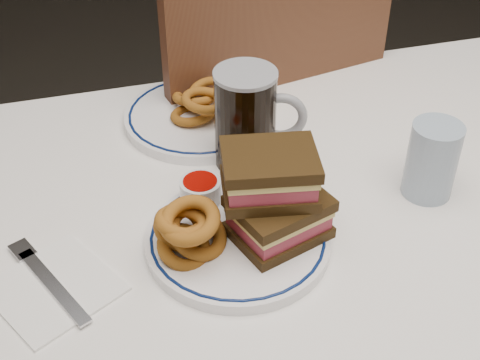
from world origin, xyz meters
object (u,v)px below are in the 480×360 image
object	(u,v)px
chair_far	(249,142)
beer_mug	(247,118)
main_plate	(238,239)
reuben_sandwich	(274,196)
far_plate	(200,116)

from	to	relation	value
chair_far	beer_mug	size ratio (longest dim) A/B	6.20
main_plate	reuben_sandwich	distance (m)	0.08
reuben_sandwich	far_plate	xyz separation A→B (m)	(-0.03, 0.32, -0.07)
beer_mug	main_plate	bearing A→B (deg)	-110.18
chair_far	beer_mug	distance (m)	0.47
far_plate	main_plate	bearing A→B (deg)	-93.90
beer_mug	far_plate	distance (m)	0.16
chair_far	main_plate	bearing A→B (deg)	-108.18
beer_mug	far_plate	world-z (taller)	beer_mug
reuben_sandwich	beer_mug	xyz separation A→B (m)	(0.02, 0.18, 0.00)
chair_far	far_plate	distance (m)	0.35
main_plate	reuben_sandwich	world-z (taller)	reuben_sandwich
beer_mug	far_plate	xyz separation A→B (m)	(-0.04, 0.13, -0.07)
main_plate	beer_mug	bearing A→B (deg)	69.82
chair_far	far_plate	xyz separation A→B (m)	(-0.15, -0.22, 0.23)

